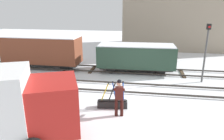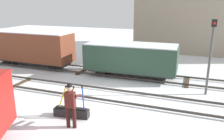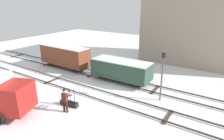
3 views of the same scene
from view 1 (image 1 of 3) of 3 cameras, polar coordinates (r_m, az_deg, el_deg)
name	(u,v)px [view 1 (image 1 of 3)]	position (r m, az deg, el deg)	size (l,w,h in m)	color
ground_plane	(133,90)	(13.28, 5.78, -5.27)	(60.00, 60.00, 0.00)	white
track_main_line	(133,88)	(13.23, 5.79, -4.82)	(44.00, 1.94, 0.18)	#38332D
track_siding_near	(136,71)	(16.67, 6.51, -0.16)	(44.00, 1.94, 0.18)	#38332D
switch_lever_frame	(112,103)	(10.93, 0.13, -8.90)	(1.55, 0.54, 1.45)	black
rail_worker	(119,95)	(9.86, 1.96, -6.86)	(0.59, 0.73, 1.83)	#351511
signal_post	(206,48)	(15.09, 24.08, 5.55)	(0.24, 0.32, 3.91)	#4C4C4C
freight_car_near_switch	(136,56)	(16.36, 6.50, 3.72)	(5.86, 2.31, 2.17)	#2D2B28
freight_car_mid_siding	(42,50)	(18.29, -18.46, 5.11)	(6.39, 2.07, 2.62)	#2D2B28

